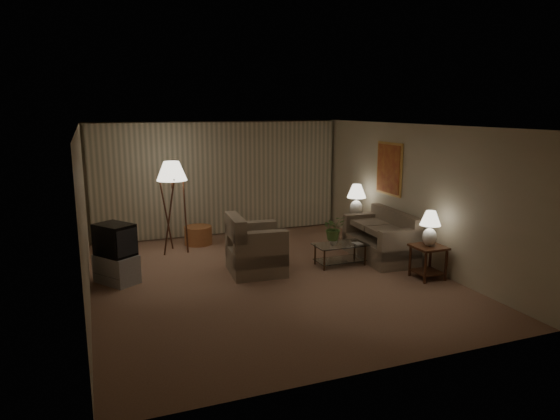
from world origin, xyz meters
The scene contains 16 objects.
ground centered at (0.00, 0.00, 0.00)m, with size 7.00×7.00×0.00m, color #996F54.
room_shell centered at (0.02, 1.51, 1.75)m, with size 6.04×7.02×2.72m.
sofa centered at (2.50, 0.31, 0.38)m, with size 1.82×1.06×0.76m.
armchair centered at (-0.11, 0.37, 0.43)m, with size 1.18×1.14×0.86m.
side_table_near centered at (2.65, -1.04, 0.41)m, with size 0.54×0.54×0.60m.
side_table_far centered at (2.65, 1.56, 0.39)m, with size 0.44×0.37×0.60m.
table_lamp_near centered at (2.65, -1.04, 0.97)m, with size 0.37×0.37×0.63m.
table_lamp_far centered at (2.65, 1.56, 1.03)m, with size 0.42×0.42×0.73m.
coffee_table centered at (1.55, 0.21, 0.28)m, with size 1.01×0.55×0.41m.
tv_cabinet centered at (-2.55, 0.71, 0.25)m, with size 0.80×0.86×0.50m, color #B3B3B5.
crt_tv centered at (-2.55, 0.71, 0.77)m, with size 0.74×0.79×0.55m, color black.
floor_lamp centered at (-1.30, 2.24, 1.01)m, with size 0.62×0.62×1.92m.
ottoman centered at (-0.70, 2.70, 0.20)m, with size 0.61×0.61×0.41m, color #B46D3D.
vase centered at (1.40, 0.21, 0.50)m, with size 0.16×0.16×0.17m, color white.
flowers centered at (1.40, 0.21, 0.82)m, with size 0.43×0.37×0.47m, color #547C37.
book centered at (1.80, 0.11, 0.42)m, with size 0.15×0.21×0.02m, color olive.
Camera 1 is at (-2.87, -8.05, 2.99)m, focal length 32.00 mm.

